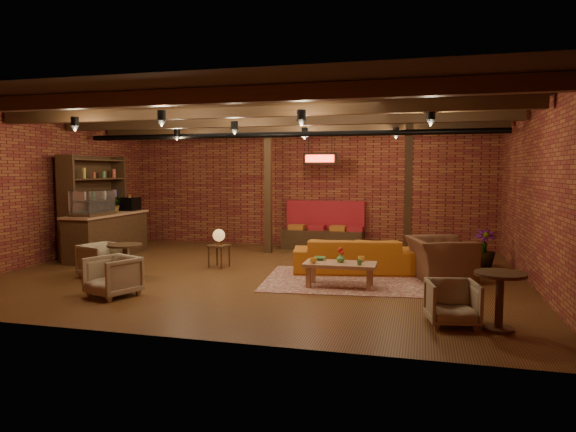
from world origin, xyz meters
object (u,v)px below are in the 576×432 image
(sofa, at_px, (353,255))
(side_table_book, at_px, (427,246))
(round_table_right, at_px, (500,292))
(side_table_lamp, at_px, (219,238))
(armchair_b, at_px, (113,274))
(armchair_right, at_px, (441,252))
(armchair_far, at_px, (452,301))
(plant_tall, at_px, (485,211))
(coffee_table, at_px, (339,265))
(round_table_left, at_px, (125,256))
(armchair_a, at_px, (103,259))

(sofa, height_order, side_table_book, sofa)
(sofa, relative_size, round_table_right, 3.15)
(side_table_lamp, height_order, armchair_b, side_table_lamp)
(armchair_right, relative_size, armchair_far, 1.87)
(plant_tall, bearing_deg, armchair_far, -101.09)
(sofa, relative_size, armchair_b, 3.28)
(armchair_right, xyz_separation_m, plant_tall, (0.95, 1.63, 0.67))
(coffee_table, xyz_separation_m, round_table_left, (-3.98, -0.44, 0.07))
(armchair_b, distance_m, round_table_right, 5.84)
(armchair_a, relative_size, armchair_far, 1.11)
(armchair_right, relative_size, plant_tall, 0.51)
(coffee_table, bearing_deg, armchair_right, 31.17)
(sofa, distance_m, side_table_lamp, 2.84)
(round_table_right, bearing_deg, coffee_table, 140.50)
(sofa, bearing_deg, armchair_right, 159.04)
(sofa, bearing_deg, plant_tall, -163.95)
(side_table_lamp, xyz_separation_m, armchair_b, (-0.71, -2.80, -0.26))
(sofa, height_order, plant_tall, plant_tall)
(round_table_left, xyz_separation_m, plant_tall, (6.67, 3.12, 0.74))
(armchair_b, height_order, armchair_far, armchair_b)
(armchair_b, height_order, side_table_book, armchair_b)
(round_table_left, bearing_deg, armchair_b, -66.31)
(sofa, relative_size, round_table_left, 3.52)
(armchair_a, xyz_separation_m, side_table_book, (6.01, 2.58, 0.11))
(armchair_a, xyz_separation_m, plant_tall, (7.20, 3.04, 0.84))
(armchair_far, bearing_deg, round_table_left, 155.94)
(round_table_left, bearing_deg, armchair_far, -13.68)
(sofa, distance_m, armchair_right, 1.71)
(side_table_lamp, xyz_separation_m, armchair_a, (-1.75, -1.54, -0.26))
(round_table_right, bearing_deg, armchair_far, 169.24)
(sofa, bearing_deg, armchair_a, 9.61)
(armchair_b, xyz_separation_m, armchair_right, (5.20, 2.66, 0.17))
(round_table_left, bearing_deg, coffee_table, 6.25)
(armchair_a, bearing_deg, armchair_right, -57.25)
(coffee_table, distance_m, round_table_left, 4.00)
(round_table_left, xyz_separation_m, side_table_book, (5.48, 2.66, 0.02))
(sofa, xyz_separation_m, side_table_book, (1.44, 0.87, 0.13))
(sofa, relative_size, coffee_table, 1.86)
(coffee_table, bearing_deg, armchair_a, -175.46)
(coffee_table, bearing_deg, armchair_b, -155.03)
(armchair_b, xyz_separation_m, plant_tall, (6.15, 4.29, 0.84))
(armchair_right, height_order, plant_tall, plant_tall)
(coffee_table, xyz_separation_m, armchair_right, (1.74, 1.05, 0.15))
(coffee_table, relative_size, side_table_lamp, 1.56)
(sofa, xyz_separation_m, armchair_b, (-3.53, -2.96, 0.02))
(armchair_b, relative_size, armchair_far, 1.11)
(side_table_lamp, distance_m, armchair_right, 4.50)
(coffee_table, relative_size, round_table_left, 1.89)
(armchair_far, xyz_separation_m, plant_tall, (0.89, 4.52, 0.87))
(armchair_a, height_order, armchair_b, armchair_a)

